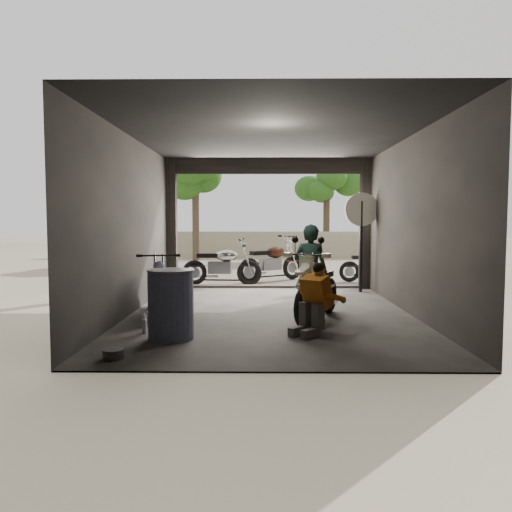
{
  "coord_description": "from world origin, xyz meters",
  "views": [
    {
      "loc": [
        -0.15,
        -8.92,
        1.69
      ],
      "look_at": [
        -0.26,
        0.6,
        1.02
      ],
      "focal_mm": 35.0,
      "sensor_mm": 36.0,
      "label": 1
    }
  ],
  "objects_px": {
    "mechanic": "(312,301)",
    "stool": "(310,274)",
    "main_bike": "(317,286)",
    "oil_drum": "(171,305)",
    "sign_post": "(361,226)",
    "outside_bike_c": "(373,262)",
    "outside_bike_b": "(272,258)",
    "helmet": "(312,266)",
    "left_bike": "(160,283)",
    "outside_bike_a": "(222,262)",
    "rider": "(311,271)"
  },
  "relations": [
    {
      "from": "outside_bike_c",
      "to": "sign_post",
      "type": "xyz_separation_m",
      "value": [
        -0.74,
        -2.1,
        1.03
      ]
    },
    {
      "from": "rider",
      "to": "oil_drum",
      "type": "distance_m",
      "value": 2.71
    },
    {
      "from": "stool",
      "to": "sign_post",
      "type": "height_order",
      "value": "sign_post"
    },
    {
      "from": "main_bike",
      "to": "outside_bike_a",
      "type": "relative_size",
      "value": 0.98
    },
    {
      "from": "oil_drum",
      "to": "helmet",
      "type": "bearing_deg",
      "value": 61.35
    },
    {
      "from": "left_bike",
      "to": "oil_drum",
      "type": "relative_size",
      "value": 1.66
    },
    {
      "from": "main_bike",
      "to": "outside_bike_b",
      "type": "relative_size",
      "value": 0.94
    },
    {
      "from": "outside_bike_b",
      "to": "mechanic",
      "type": "xyz_separation_m",
      "value": [
        0.46,
        -6.67,
        -0.12
      ]
    },
    {
      "from": "outside_bike_a",
      "to": "outside_bike_c",
      "type": "distance_m",
      "value": 4.18
    },
    {
      "from": "mechanic",
      "to": "stool",
      "type": "height_order",
      "value": "mechanic"
    },
    {
      "from": "outside_bike_b",
      "to": "oil_drum",
      "type": "xyz_separation_m",
      "value": [
        -1.55,
        -6.96,
        -0.14
      ]
    },
    {
      "from": "outside_bike_c",
      "to": "oil_drum",
      "type": "height_order",
      "value": "outside_bike_c"
    },
    {
      "from": "main_bike",
      "to": "sign_post",
      "type": "height_order",
      "value": "sign_post"
    },
    {
      "from": "outside_bike_b",
      "to": "helmet",
      "type": "xyz_separation_m",
      "value": [
        0.87,
        -2.53,
        0.03
      ]
    },
    {
      "from": "outside_bike_c",
      "to": "mechanic",
      "type": "height_order",
      "value": "outside_bike_c"
    },
    {
      "from": "left_bike",
      "to": "outside_bike_c",
      "type": "height_order",
      "value": "left_bike"
    },
    {
      "from": "outside_bike_a",
      "to": "mechanic",
      "type": "height_order",
      "value": "outside_bike_a"
    },
    {
      "from": "main_bike",
      "to": "mechanic",
      "type": "distance_m",
      "value": 1.18
    },
    {
      "from": "outside_bike_a",
      "to": "sign_post",
      "type": "xyz_separation_m",
      "value": [
        3.37,
        -1.36,
        0.96
      ]
    },
    {
      "from": "left_bike",
      "to": "oil_drum",
      "type": "bearing_deg",
      "value": -84.0
    },
    {
      "from": "outside_bike_b",
      "to": "rider",
      "type": "distance_m",
      "value": 5.34
    },
    {
      "from": "outside_bike_b",
      "to": "helmet",
      "type": "relative_size",
      "value": 6.75
    },
    {
      "from": "outside_bike_b",
      "to": "rider",
      "type": "xyz_separation_m",
      "value": [
        0.57,
        -5.31,
        0.18
      ]
    },
    {
      "from": "outside_bike_a",
      "to": "main_bike",
      "type": "bearing_deg",
      "value": -153.03
    },
    {
      "from": "stool",
      "to": "sign_post",
      "type": "distance_m",
      "value": 1.67
    },
    {
      "from": "rider",
      "to": "mechanic",
      "type": "height_order",
      "value": "rider"
    },
    {
      "from": "outside_bike_a",
      "to": "helmet",
      "type": "height_order",
      "value": "outside_bike_a"
    },
    {
      "from": "outside_bike_b",
      "to": "helmet",
      "type": "height_order",
      "value": "outside_bike_b"
    },
    {
      "from": "outside_bike_c",
      "to": "helmet",
      "type": "distance_m",
      "value": 3.05
    },
    {
      "from": "outside_bike_a",
      "to": "rider",
      "type": "height_order",
      "value": "rider"
    },
    {
      "from": "outside_bike_a",
      "to": "outside_bike_b",
      "type": "xyz_separation_m",
      "value": [
        1.33,
        0.9,
        0.02
      ]
    },
    {
      "from": "outside_bike_b",
      "to": "mechanic",
      "type": "relative_size",
      "value": 1.82
    },
    {
      "from": "rider",
      "to": "oil_drum",
      "type": "bearing_deg",
      "value": 60.34
    },
    {
      "from": "outside_bike_b",
      "to": "helmet",
      "type": "bearing_deg",
      "value": 164.08
    },
    {
      "from": "main_bike",
      "to": "stool",
      "type": "height_order",
      "value": "main_bike"
    },
    {
      "from": "main_bike",
      "to": "helmet",
      "type": "relative_size",
      "value": 6.38
    },
    {
      "from": "helmet",
      "to": "oil_drum",
      "type": "distance_m",
      "value": 5.05
    },
    {
      "from": "left_bike",
      "to": "outside_bike_a",
      "type": "height_order",
      "value": "outside_bike_a"
    },
    {
      "from": "outside_bike_a",
      "to": "rider",
      "type": "relative_size",
      "value": 1.12
    },
    {
      "from": "mechanic",
      "to": "sign_post",
      "type": "relative_size",
      "value": 0.44
    },
    {
      "from": "outside_bike_a",
      "to": "rider",
      "type": "bearing_deg",
      "value": -153.12
    },
    {
      "from": "outside_bike_a",
      "to": "oil_drum",
      "type": "height_order",
      "value": "outside_bike_a"
    },
    {
      "from": "mechanic",
      "to": "main_bike",
      "type": "bearing_deg",
      "value": 121.88
    },
    {
      "from": "main_bike",
      "to": "oil_drum",
      "type": "relative_size",
      "value": 1.79
    },
    {
      "from": "outside_bike_b",
      "to": "oil_drum",
      "type": "distance_m",
      "value": 7.13
    },
    {
      "from": "stool",
      "to": "mechanic",
      "type": "bearing_deg",
      "value": -95.08
    },
    {
      "from": "outside_bike_a",
      "to": "helmet",
      "type": "relative_size",
      "value": 6.53
    },
    {
      "from": "left_bike",
      "to": "outside_bike_a",
      "type": "relative_size",
      "value": 0.91
    },
    {
      "from": "outside_bike_a",
      "to": "outside_bike_b",
      "type": "relative_size",
      "value": 0.97
    },
    {
      "from": "outside_bike_b",
      "to": "mechanic",
      "type": "bearing_deg",
      "value": 149.13
    }
  ]
}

